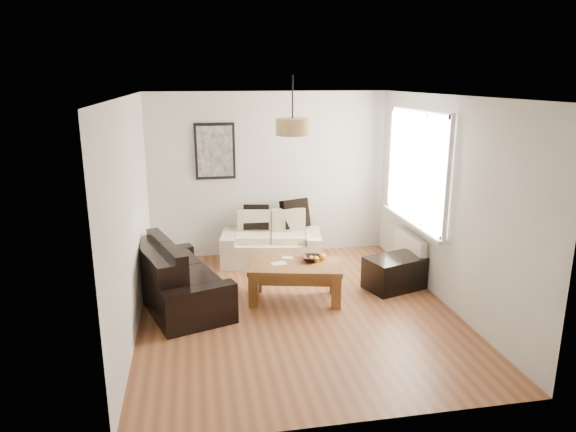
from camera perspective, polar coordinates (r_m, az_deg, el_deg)
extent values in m
plane|color=brown|center=(6.59, 0.95, -10.19)|extent=(4.50, 4.50, 0.00)
cube|color=white|center=(7.69, 13.22, -3.82)|extent=(0.10, 0.90, 0.52)
cylinder|color=tan|center=(6.29, 0.50, 9.74)|extent=(0.40, 0.40, 0.20)
cube|color=black|center=(7.29, 11.60, -6.13)|extent=(0.89, 0.71, 0.44)
cube|color=black|center=(8.15, -3.49, -0.12)|extent=(0.41, 0.19, 0.40)
cube|color=black|center=(8.24, 0.78, 0.27)|extent=(0.48, 0.29, 0.45)
imported|color=black|center=(6.82, 2.55, -4.65)|extent=(0.31, 0.31, 0.06)
sphere|color=orange|center=(6.76, 3.06, -4.76)|extent=(0.10, 0.10, 0.09)
sphere|color=orange|center=(6.85, 3.83, -4.49)|extent=(0.11, 0.11, 0.09)
sphere|color=orange|center=(6.79, 2.54, -4.65)|extent=(0.08, 0.08, 0.07)
cube|color=beige|center=(6.71, -1.02, -5.23)|extent=(0.21, 0.16, 0.01)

